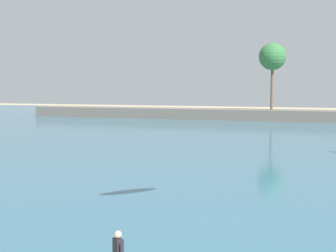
% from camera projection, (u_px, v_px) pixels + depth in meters
% --- Properties ---
extents(sea, '(220.00, 109.29, 0.06)m').
position_uv_depth(sea, '(296.00, 129.00, 66.03)').
color(sea, '#386B84').
rests_on(sea, ground).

